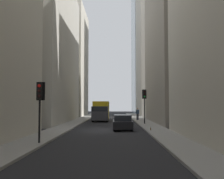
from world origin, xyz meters
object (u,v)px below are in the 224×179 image
Objects in this scene: traffic_light_midblock at (144,98)px; discarded_bottle at (151,129)px; sedan_black at (123,123)px; pedestrian at (138,113)px; delivery_truck at (101,111)px; traffic_light_foreground at (40,98)px.

traffic_light_midblock is 14.96× the size of discarded_bottle.
discarded_bottle is (-1.89, -2.40, -0.42)m from sedan_black.
discarded_bottle is at bearing 179.42° from pedestrian.
delivery_truck reaches higher than pedestrian.
delivery_truck is at bearing 93.72° from pedestrian.
sedan_black is at bearing -168.21° from delivery_truck.
delivery_truck is at bearing 37.86° from traffic_light_midblock.
traffic_light_foreground is 0.89× the size of traffic_light_midblock.
traffic_light_foreground is 11.07m from discarded_bottle.
sedan_black is 11.08m from traffic_light_foreground.
traffic_light_foreground reaches higher than sedan_black.
pedestrian is 15.68m from discarded_bottle.
traffic_light_midblock is at bearing -23.84° from sedan_black.
traffic_light_midblock reaches higher than sedan_black.
traffic_light_midblock is (-7.16, -5.57, 1.65)m from delivery_truck.
sedan_black is 7.27m from traffic_light_midblock.
sedan_black is 3.08m from discarded_bottle.
pedestrian is at bearing -18.31° from traffic_light_foreground.
pedestrian is at bearing -10.54° from sedan_black.
traffic_light_midblock is at bearing -26.60° from traffic_light_foreground.
delivery_truck is 1.60× the size of traffic_light_midblock.
delivery_truck is 9.22m from traffic_light_midblock.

